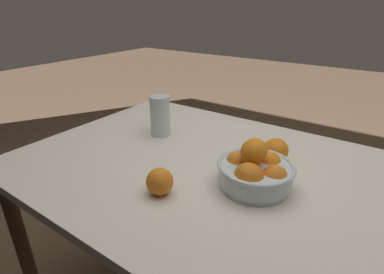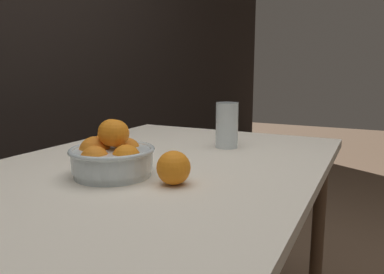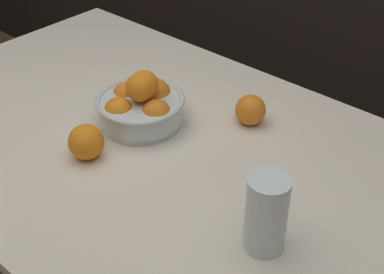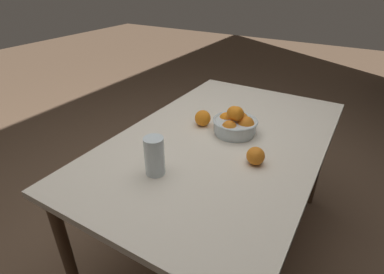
{
  "view_description": "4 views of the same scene",
  "coord_description": "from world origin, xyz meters",
  "px_view_note": "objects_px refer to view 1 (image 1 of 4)",
  "views": [
    {
      "loc": [
        -0.34,
        0.73,
        1.21
      ],
      "look_at": [
        0.2,
        -0.04,
        0.79
      ],
      "focal_mm": 28.0,
      "sensor_mm": 36.0,
      "label": 1
    },
    {
      "loc": [
        -0.81,
        -0.56,
        1.0
      ],
      "look_at": [
        0.18,
        -0.07,
        0.8
      ],
      "focal_mm": 35.0,
      "sensor_mm": 36.0,
      "label": 2
    },
    {
      "loc": [
        0.75,
        -0.71,
        1.47
      ],
      "look_at": [
        0.12,
        0.01,
        0.79
      ],
      "focal_mm": 50.0,
      "sensor_mm": 36.0,
      "label": 3
    },
    {
      "loc": [
        1.14,
        0.51,
        1.43
      ],
      "look_at": [
        0.19,
        -0.05,
        0.81
      ],
      "focal_mm": 28.0,
      "sensor_mm": 36.0,
      "label": 4
    }
  ],
  "objects_px": {
    "fruit_bowl": "(255,170)",
    "orange_loose_front": "(160,182)",
    "orange_loose_near_bowl": "(276,150)",
    "juice_glass": "(160,118)"
  },
  "relations": [
    {
      "from": "juice_glass",
      "to": "orange_loose_front",
      "type": "relative_size",
      "value": 2.09
    },
    {
      "from": "orange_loose_near_bowl",
      "to": "juice_glass",
      "type": "bearing_deg",
      "value": 5.17
    },
    {
      "from": "fruit_bowl",
      "to": "juice_glass",
      "type": "xyz_separation_m",
      "value": [
        0.46,
        -0.14,
        0.02
      ]
    },
    {
      "from": "fruit_bowl",
      "to": "orange_loose_near_bowl",
      "type": "height_order",
      "value": "fruit_bowl"
    },
    {
      "from": "fruit_bowl",
      "to": "juice_glass",
      "type": "bearing_deg",
      "value": -16.37
    },
    {
      "from": "orange_loose_near_bowl",
      "to": "fruit_bowl",
      "type": "bearing_deg",
      "value": 91.77
    },
    {
      "from": "fruit_bowl",
      "to": "orange_loose_front",
      "type": "height_order",
      "value": "fruit_bowl"
    },
    {
      "from": "juice_glass",
      "to": "orange_loose_front",
      "type": "xyz_separation_m",
      "value": [
        -0.26,
        0.31,
        -0.03
      ]
    },
    {
      "from": "juice_glass",
      "to": "fruit_bowl",
      "type": "bearing_deg",
      "value": 163.63
    },
    {
      "from": "fruit_bowl",
      "to": "orange_loose_front",
      "type": "xyz_separation_m",
      "value": [
        0.2,
        0.18,
        -0.02
      ]
    }
  ]
}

